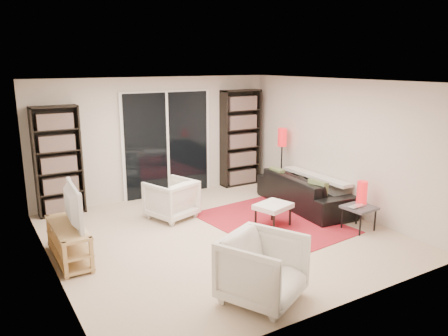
{
  "coord_description": "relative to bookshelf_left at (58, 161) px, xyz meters",
  "views": [
    {
      "loc": [
        -3.3,
        -5.61,
        2.67
      ],
      "look_at": [
        0.25,
        0.3,
        1.0
      ],
      "focal_mm": 35.0,
      "sensor_mm": 36.0,
      "label": 1
    }
  ],
  "objects": [
    {
      "name": "ceiling",
      "position": [
        1.95,
        -2.33,
        1.42
      ],
      "size": [
        5.0,
        5.0,
        0.02
      ],
      "primitive_type": "cube",
      "color": "white",
      "rests_on": "wall_back"
    },
    {
      "name": "floor",
      "position": [
        1.95,
        -2.33,
        -0.98
      ],
      "size": [
        5.0,
        5.0,
        0.0
      ],
      "primitive_type": "plane",
      "color": "beige",
      "rests_on": "ground"
    },
    {
      "name": "bookshelf_left",
      "position": [
        0.0,
        0.0,
        0.0
      ],
      "size": [
        0.8,
        0.3,
        1.95
      ],
      "color": "black",
      "rests_on": "ground"
    },
    {
      "name": "wall_back",
      "position": [
        1.95,
        0.17,
        0.22
      ],
      "size": [
        5.0,
        0.02,
        2.4
      ],
      "primitive_type": "cube",
      "color": "beige",
      "rests_on": "ground"
    },
    {
      "name": "side_table",
      "position": [
        3.99,
        -3.31,
        -0.62
      ],
      "size": [
        0.49,
        0.49,
        0.4
      ],
      "color": "#444449",
      "rests_on": "floor"
    },
    {
      "name": "armchair_back",
      "position": [
        1.61,
        -1.21,
        -0.63
      ],
      "size": [
        0.94,
        0.95,
        0.69
      ],
      "primitive_type": "imported",
      "rotation": [
        0.0,
        0.0,
        3.47
      ],
      "color": "silver",
      "rests_on": "floor"
    },
    {
      "name": "sliding_door",
      "position": [
        2.15,
        0.13,
        0.07
      ],
      "size": [
        1.92,
        0.08,
        2.16
      ],
      "color": "white",
      "rests_on": "ground"
    },
    {
      "name": "floor_lamp",
      "position": [
        4.23,
        -0.97,
        0.06
      ],
      "size": [
        0.2,
        0.2,
        1.36
      ],
      "color": "black",
      "rests_on": "floor"
    },
    {
      "name": "tv_stand",
      "position": [
        -0.3,
        -2.04,
        -0.71
      ],
      "size": [
        0.39,
        1.21,
        0.5
      ],
      "color": "tan",
      "rests_on": "floor"
    },
    {
      "name": "ottoman",
      "position": [
        2.88,
        -2.49,
        -0.63
      ],
      "size": [
        0.68,
        0.61,
        0.4
      ],
      "color": "silver",
      "rests_on": "floor"
    },
    {
      "name": "laptop",
      "position": [
        3.94,
        -3.36,
        -0.56
      ],
      "size": [
        0.33,
        0.23,
        0.03
      ],
      "primitive_type": "imported",
      "rotation": [
        0.0,
        0.0,
        0.09
      ],
      "color": "silver",
      "rests_on": "side_table"
    },
    {
      "name": "wall_right",
      "position": [
        4.45,
        -2.33,
        0.22
      ],
      "size": [
        0.02,
        5.0,
        2.4
      ],
      "primitive_type": "cube",
      "color": "beige",
      "rests_on": "ground"
    },
    {
      "name": "tv",
      "position": [
        -0.28,
        -2.04,
        -0.19
      ],
      "size": [
        0.19,
        0.98,
        0.56
      ],
      "primitive_type": "imported",
      "rotation": [
        0.0,
        0.0,
        1.51
      ],
      "color": "black",
      "rests_on": "tv_stand"
    },
    {
      "name": "armchair_front",
      "position": [
        1.37,
        -4.27,
        -0.59
      ],
      "size": [
        1.12,
        1.13,
        0.78
      ],
      "primitive_type": "imported",
      "rotation": [
        0.0,
        0.0,
        0.46
      ],
      "color": "silver",
      "rests_on": "floor"
    },
    {
      "name": "table_lamp",
      "position": [
        4.14,
        -3.22,
        -0.38
      ],
      "size": [
        0.17,
        0.17,
        0.38
      ],
      "primitive_type": "cylinder",
      "color": "red",
      "rests_on": "side_table"
    },
    {
      "name": "rug",
      "position": [
        2.98,
        -2.34,
        -0.97
      ],
      "size": [
        2.03,
        2.61,
        0.01
      ],
      "primitive_type": "cube",
      "rotation": [
        0.0,
        0.0,
        0.09
      ],
      "color": "#A61C27",
      "rests_on": "floor"
    },
    {
      "name": "bookshelf_right",
      "position": [
        3.85,
        -0.0,
        0.07
      ],
      "size": [
        0.9,
        0.3,
        2.1
      ],
      "color": "black",
      "rests_on": "ground"
    },
    {
      "name": "wall_left",
      "position": [
        -0.55,
        -2.33,
        0.22
      ],
      "size": [
        0.02,
        5.0,
        2.4
      ],
      "primitive_type": "cube",
      "color": "beige",
      "rests_on": "ground"
    },
    {
      "name": "sofa",
      "position": [
        4.02,
        -1.96,
        -0.66
      ],
      "size": [
        1.03,
        2.21,
        0.63
      ],
      "primitive_type": "imported",
      "rotation": [
        0.0,
        0.0,
        1.48
      ],
      "color": "black",
      "rests_on": "floor"
    },
    {
      "name": "wall_front",
      "position": [
        1.95,
        -4.83,
        0.22
      ],
      "size": [
        5.0,
        0.02,
        2.4
      ],
      "primitive_type": "cube",
      "color": "beige",
      "rests_on": "ground"
    }
  ]
}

